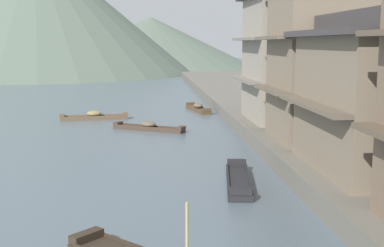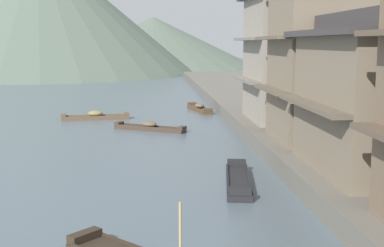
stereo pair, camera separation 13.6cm
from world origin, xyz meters
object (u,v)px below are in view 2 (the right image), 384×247
Objects in this scene: house_waterfront_narrow at (328,56)px; house_waterfront_far at (291,53)px; boat_moored_far at (96,117)px; house_waterfront_tall at (379,94)px; boat_midriver_drifting at (199,108)px; boat_moored_second at (150,127)px; boat_moored_third at (238,181)px.

house_waterfront_narrow is 6.90m from house_waterfront_far.
house_waterfront_far reaches higher than boat_moored_far.
house_waterfront_tall is at bearing -90.79° from house_waterfront_far.
house_waterfront_narrow is at bearing -89.47° from house_waterfront_far.
house_waterfront_tall is 0.88× the size of house_waterfront_far.
house_waterfront_tall is (4.65, -24.40, 3.61)m from boat_midriver_drifting.
house_waterfront_narrow reaches higher than house_waterfront_tall.
house_waterfront_tall is 13.47m from house_waterfront_far.
boat_moored_far is at bearing 128.33° from boat_moored_second.
boat_moored_third is 14.17m from house_waterfront_far.
boat_moored_third is at bearing -67.41° from boat_moored_far.
boat_moored_third is at bearing -74.81° from boat_moored_second.
boat_moored_second is at bearing -114.15° from boat_midriver_drifting.
boat_midriver_drifting is 25.10m from house_waterfront_tall.
boat_moored_second reaches higher than boat_moored_third.
house_waterfront_far reaches higher than boat_midriver_drifting.
boat_midriver_drifting is (8.41, 4.22, 0.01)m from boat_moored_far.
house_waterfront_far reaches higher than house_waterfront_tall.
house_waterfront_far is at bearing -9.47° from boat_moored_second.
boat_moored_third is 23.13m from boat_midriver_drifting.
house_waterfront_narrow is (0.25, 6.51, 1.31)m from house_waterfront_tall.
boat_moored_third is at bearing -136.19° from house_waterfront_narrow.
boat_midriver_drifting reaches higher than boat_moored_second.
boat_moored_far is 0.68× the size of house_waterfront_tall.
boat_moored_second is 0.64× the size of house_waterfront_tall.
house_waterfront_far is at bearing 90.53° from house_waterfront_narrow.
house_waterfront_narrow is (9.15, -8.41, 4.96)m from boat_moored_second.
house_waterfront_narrow reaches higher than boat_moored_far.
house_waterfront_far is (-0.06, 6.90, -0.01)m from house_waterfront_narrow.
house_waterfront_far is at bearing -66.27° from boat_midriver_drifting.
house_waterfront_narrow is at bearing -74.70° from boat_midriver_drifting.
boat_moored_second is 6.71m from boat_moored_far.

